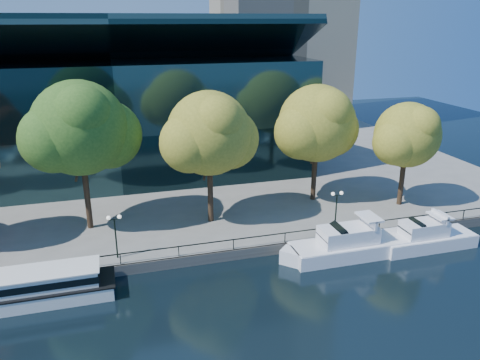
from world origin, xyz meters
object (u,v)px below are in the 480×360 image
object	(u,v)px
cruiser_near	(348,244)
lamp_2	(337,202)
tour_boat	(10,289)
tree_5	(408,136)
tree_2	(82,130)
tree_3	(211,135)
lamp_1	(115,227)
tree_4	(318,125)
cruiser_far	(423,237)

from	to	relation	value
cruiser_near	lamp_2	distance (m)	4.59
tour_boat	tree_5	xyz separation A→B (m)	(39.38, 7.63, 7.56)
tree_2	tree_3	size ratio (longest dim) A/B	1.09
lamp_2	tour_boat	bearing A→B (deg)	-173.15
lamp_1	lamp_2	bearing A→B (deg)	0.00
tree_2	tree_4	world-z (taller)	tree_2
lamp_1	tree_5	bearing A→B (deg)	7.54
cruiser_near	tour_boat	bearing A→B (deg)	179.78
tree_2	tree_4	size ratio (longest dim) A/B	1.11
tree_5	tree_3	bearing A→B (deg)	176.52
tour_boat	lamp_2	world-z (taller)	lamp_2
tree_3	tour_boat	bearing A→B (deg)	-153.42
cruiser_near	lamp_2	bearing A→B (deg)	82.73
tree_2	tree_4	distance (m)	24.81
tree_2	tree_4	xyz separation A→B (m)	(24.75, 1.07, -1.24)
cruiser_near	lamp_1	distance (m)	21.04
cruiser_far	tree_5	xyz separation A→B (m)	(3.09, 8.26, 7.75)
tree_4	lamp_1	size ratio (longest dim) A/B	3.28
tree_5	lamp_2	world-z (taller)	tree_5
tree_2	lamp_1	bearing A→B (deg)	-72.88
tree_3	tree_5	bearing A→B (deg)	-3.48
lamp_1	lamp_2	xyz separation A→B (m)	(21.00, 0.00, 0.00)
cruiser_far	lamp_2	xyz separation A→B (m)	(-7.21, 4.11, 2.87)
lamp_2	tree_3	bearing A→B (deg)	154.08
tree_2	tree_5	distance (m)	33.70
cruiser_far	lamp_1	xyz separation A→B (m)	(-28.21, 4.11, 2.87)
lamp_1	tree_4	bearing A→B (deg)	20.03
cruiser_near	lamp_2	world-z (taller)	lamp_2
tree_5	lamp_1	world-z (taller)	tree_5
tree_4	lamp_1	xyz separation A→B (m)	(-22.55, -8.22, -5.78)
cruiser_far	tree_3	size ratio (longest dim) A/B	0.79
tree_2	tree_5	bearing A→B (deg)	-5.14
tour_boat	cruiser_near	size ratio (longest dim) A/B	1.22
tour_boat	lamp_2	xyz separation A→B (m)	(29.08, 3.49, 2.69)
tree_4	lamp_2	world-z (taller)	tree_4
lamp_1	cruiser_near	bearing A→B (deg)	-9.94
tree_3	tree_5	distance (m)	21.58
cruiser_far	tree_5	world-z (taller)	tree_5
cruiser_far	tree_4	distance (m)	16.10
cruiser_near	tree_3	world-z (taller)	tree_3
lamp_1	tree_2	bearing A→B (deg)	107.12
tree_5	cruiser_far	bearing A→B (deg)	-110.49
cruiser_near	lamp_2	size ratio (longest dim) A/B	3.25
tour_boat	tree_3	distance (m)	21.84
tree_4	lamp_2	size ratio (longest dim) A/B	3.28
lamp_2	tree_4	bearing A→B (deg)	79.32
tour_boat	lamp_1	distance (m)	9.20
tree_4	tree_5	world-z (taller)	tree_4
tree_2	lamp_2	distance (m)	25.27
cruiser_far	tree_3	bearing A→B (deg)	152.56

